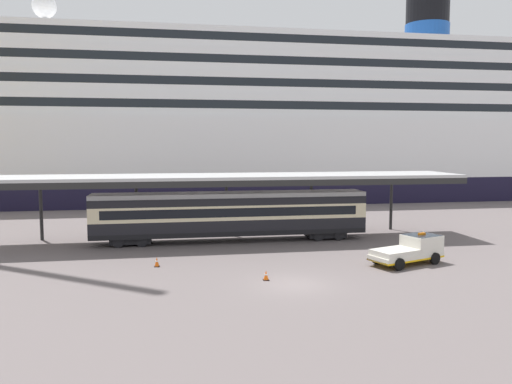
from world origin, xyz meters
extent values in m
plane|color=#645B5A|center=(0.00, 0.00, 0.00)|extent=(400.00, 400.00, 0.00)
cube|color=black|center=(19.87, 51.56, 1.74)|extent=(158.63, 29.81, 3.48)
cube|color=white|center=(19.87, 51.56, 7.55)|extent=(158.63, 29.81, 8.13)
cube|color=white|center=(19.87, 51.56, 13.10)|extent=(145.94, 27.43, 2.99)
cube|color=black|center=(19.87, 37.90, 13.25)|extent=(139.59, 0.12, 1.08)
cube|color=white|center=(19.87, 51.56, 16.10)|extent=(140.10, 26.33, 2.99)
cube|color=black|center=(19.87, 38.45, 16.25)|extent=(134.01, 0.12, 1.08)
cube|color=white|center=(19.87, 51.56, 19.09)|extent=(134.26, 25.23, 2.99)
cube|color=black|center=(19.87, 38.99, 19.24)|extent=(128.42, 0.12, 1.08)
cube|color=white|center=(19.87, 51.56, 22.09)|extent=(128.42, 24.14, 2.99)
cube|color=black|center=(19.87, 39.54, 22.24)|extent=(122.84, 0.12, 1.08)
cylinder|color=black|center=(35.37, 51.56, 28.28)|extent=(6.92, 6.92, 9.38)
cylinder|color=#194799|center=(35.37, 51.56, 26.40)|extent=(7.13, 7.13, 2.81)
cylinder|color=white|center=(-24.54, 51.56, 24.95)|extent=(1.00, 1.00, 2.73)
sphere|color=white|center=(-24.54, 51.56, 28.02)|extent=(3.41, 3.41, 3.41)
cube|color=#B6B6B6|center=(-2.02, 14.03, 5.41)|extent=(39.27, 6.44, 0.25)
cube|color=black|center=(-2.02, 10.91, 5.03)|extent=(39.27, 0.20, 0.50)
cylinder|color=black|center=(-17.73, 16.85, 2.64)|extent=(0.28, 0.28, 5.28)
cylinder|color=black|center=(-9.88, 16.85, 2.64)|extent=(0.28, 0.28, 5.28)
cylinder|color=black|center=(-2.02, 16.85, 2.64)|extent=(0.28, 0.28, 5.28)
cylinder|color=black|center=(5.83, 16.85, 2.64)|extent=(0.28, 0.28, 5.28)
cylinder|color=black|center=(13.68, 16.85, 2.64)|extent=(0.28, 0.28, 5.28)
cube|color=black|center=(-2.02, 13.53, 0.85)|extent=(22.54, 2.80, 0.40)
cube|color=black|center=(-2.02, 13.53, 1.50)|extent=(22.54, 2.80, 0.90)
cube|color=beige|center=(-2.02, 13.53, 2.55)|extent=(22.54, 2.80, 1.20)
cube|color=black|center=(-2.02, 12.16, 2.60)|extent=(20.74, 0.08, 0.72)
cube|color=black|center=(-2.02, 13.53, 3.45)|extent=(22.54, 2.80, 0.60)
cube|color=#A7A7A7|center=(-2.02, 13.53, 3.93)|extent=(22.54, 2.69, 0.36)
cube|color=black|center=(-10.14, 13.53, 0.45)|extent=(3.20, 2.35, 0.50)
cylinder|color=black|center=(-11.04, 12.35, 0.42)|extent=(0.84, 0.12, 0.84)
cylinder|color=black|center=(-9.24, 12.35, 0.42)|extent=(0.84, 0.12, 0.84)
cube|color=black|center=(6.09, 13.53, 0.45)|extent=(3.20, 2.35, 0.50)
cylinder|color=black|center=(5.19, 12.35, 0.42)|extent=(0.84, 0.12, 0.84)
cylinder|color=black|center=(6.99, 12.35, 0.42)|extent=(0.84, 0.12, 0.84)
cube|color=silver|center=(8.66, 3.55, 0.58)|extent=(5.57, 3.67, 0.36)
cube|color=#F2B20C|center=(8.66, 3.55, 0.45)|extent=(5.58, 3.69, 0.12)
cube|color=silver|center=(10.03, 4.06, 1.31)|extent=(2.81, 2.59, 1.10)
cube|color=#19232D|center=(10.03, 4.06, 1.66)|extent=(2.59, 2.45, 0.44)
cube|color=orange|center=(10.03, 4.06, 1.94)|extent=(0.59, 0.38, 0.16)
cube|color=silver|center=(7.69, 3.19, 0.94)|extent=(3.40, 2.81, 0.36)
cylinder|color=black|center=(9.88, 5.07, 0.40)|extent=(0.84, 0.51, 0.80)
cylinder|color=black|center=(10.57, 3.19, 0.40)|extent=(0.84, 0.51, 0.80)
cylinder|color=black|center=(6.76, 3.92, 0.40)|extent=(0.84, 0.51, 0.80)
cylinder|color=black|center=(7.45, 2.04, 0.40)|extent=(0.84, 0.51, 0.80)
cube|color=black|center=(-1.42, 1.20, 0.02)|extent=(0.36, 0.36, 0.04)
cone|color=#EA590F|center=(-1.42, 1.20, 0.32)|extent=(0.30, 0.30, 0.56)
cylinder|color=white|center=(-1.42, 1.20, 0.35)|extent=(0.17, 0.17, 0.08)
cube|color=black|center=(-7.92, 5.70, 0.02)|extent=(0.36, 0.36, 0.04)
cone|color=#EA590F|center=(-7.92, 5.70, 0.34)|extent=(0.30, 0.30, 0.61)
cylinder|color=white|center=(-7.92, 5.70, 0.37)|extent=(0.17, 0.17, 0.09)
camera|label=1|loc=(-6.99, -27.57, 8.07)|focal=35.25mm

